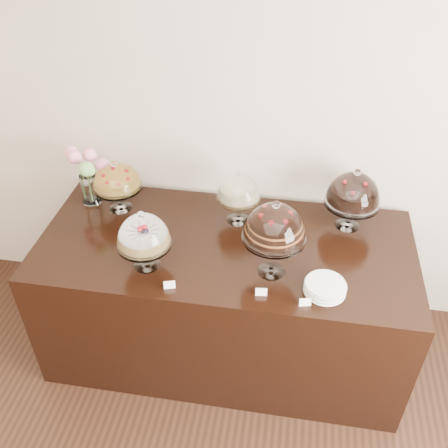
% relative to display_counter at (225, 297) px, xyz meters
% --- Properties ---
extents(wall_back, '(5.00, 0.04, 3.00)m').
position_rel_display_counter_xyz_m(wall_back, '(0.06, 0.55, 1.05)').
color(wall_back, beige).
rests_on(wall_back, ground).
extents(display_counter, '(2.20, 1.00, 0.90)m').
position_rel_display_counter_xyz_m(display_counter, '(0.00, 0.00, 0.00)').
color(display_counter, black).
rests_on(display_counter, ground).
extents(cake_stand_sugar_sponge, '(0.30, 0.30, 0.37)m').
position_rel_display_counter_xyz_m(cake_stand_sugar_sponge, '(-0.40, -0.25, 0.67)').
color(cake_stand_sugar_sponge, white).
rests_on(cake_stand_sugar_sponge, display_counter).
extents(cake_stand_choco_layer, '(0.34, 0.34, 0.47)m').
position_rel_display_counter_xyz_m(cake_stand_choco_layer, '(0.28, -0.20, 0.77)').
color(cake_stand_choco_layer, white).
rests_on(cake_stand_choco_layer, display_counter).
extents(cake_stand_cheesecake, '(0.27, 0.27, 0.35)m').
position_rel_display_counter_xyz_m(cake_stand_cheesecake, '(0.04, 0.24, 0.67)').
color(cake_stand_cheesecake, white).
rests_on(cake_stand_cheesecake, display_counter).
extents(cake_stand_dark_choco, '(0.33, 0.33, 0.40)m').
position_rel_display_counter_xyz_m(cake_stand_dark_choco, '(0.71, 0.29, 0.70)').
color(cake_stand_dark_choco, white).
rests_on(cake_stand_dark_choco, display_counter).
extents(cake_stand_fruit_tart, '(0.31, 0.31, 0.35)m').
position_rel_display_counter_xyz_m(cake_stand_fruit_tart, '(-0.72, 0.24, 0.67)').
color(cake_stand_fruit_tart, white).
rests_on(cake_stand_fruit_tart, display_counter).
extents(flower_vase, '(0.30, 0.26, 0.38)m').
position_rel_display_counter_xyz_m(flower_vase, '(-0.92, 0.28, 0.67)').
color(flower_vase, white).
rests_on(flower_vase, display_counter).
extents(plate_stack, '(0.21, 0.21, 0.06)m').
position_rel_display_counter_xyz_m(plate_stack, '(0.57, -0.31, 0.48)').
color(plate_stack, white).
rests_on(plate_stack, display_counter).
extents(price_card_left, '(0.06, 0.03, 0.04)m').
position_rel_display_counter_xyz_m(price_card_left, '(-0.23, -0.41, 0.47)').
color(price_card_left, white).
rests_on(price_card_left, display_counter).
extents(price_card_right, '(0.06, 0.03, 0.04)m').
position_rel_display_counter_xyz_m(price_card_right, '(0.48, -0.42, 0.47)').
color(price_card_right, white).
rests_on(price_card_right, display_counter).
extents(price_card_extra, '(0.06, 0.02, 0.04)m').
position_rel_display_counter_xyz_m(price_card_extra, '(0.25, -0.38, 0.47)').
color(price_card_extra, white).
rests_on(price_card_extra, display_counter).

